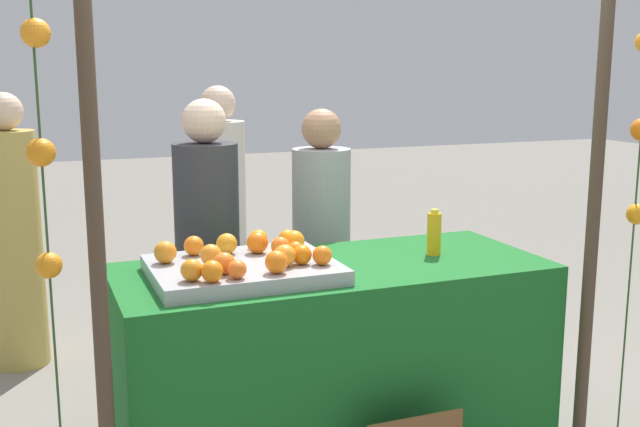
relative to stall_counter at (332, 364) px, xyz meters
name	(u,v)px	position (x,y,z in m)	size (l,w,h in m)	color
stall_counter	(332,364)	(0.00, 0.00, 0.00)	(1.86, 0.79, 0.91)	#196023
orange_tray	(243,270)	(-0.41, -0.04, 0.48)	(0.74, 0.58, 0.06)	#9EA0A5
orange_0	(211,255)	(-0.54, -0.04, 0.56)	(0.09, 0.09, 0.09)	orange
orange_1	(227,244)	(-0.43, 0.12, 0.56)	(0.09, 0.09, 0.09)	orange
orange_2	(280,246)	(-0.23, 0.02, 0.55)	(0.08, 0.08, 0.08)	orange
orange_3	(212,271)	(-0.59, -0.28, 0.56)	(0.08, 0.08, 0.08)	orange
orange_4	(294,241)	(-0.15, 0.07, 0.56)	(0.09, 0.09, 0.09)	orange
orange_5	(302,255)	(-0.20, -0.15, 0.55)	(0.08, 0.08, 0.08)	orange
orange_6	(285,256)	(-0.27, -0.16, 0.56)	(0.09, 0.09, 0.09)	orange
orange_7	(322,255)	(-0.12, -0.19, 0.55)	(0.08, 0.08, 0.08)	orange
orange_8	(287,239)	(-0.16, 0.15, 0.55)	(0.08, 0.08, 0.08)	orange
orange_9	(257,243)	(-0.31, 0.09, 0.56)	(0.09, 0.09, 0.09)	orange
orange_10	(237,269)	(-0.50, -0.26, 0.55)	(0.07, 0.07, 0.07)	orange
orange_11	(258,239)	(-0.28, 0.18, 0.55)	(0.08, 0.08, 0.08)	orange
orange_12	(192,270)	(-0.66, -0.23, 0.56)	(0.08, 0.08, 0.08)	orange
orange_13	(194,246)	(-0.57, 0.15, 0.56)	(0.08, 0.08, 0.08)	orange
orange_14	(224,263)	(-0.52, -0.18, 0.56)	(0.09, 0.09, 0.09)	orange
orange_15	(295,250)	(-0.19, -0.06, 0.55)	(0.07, 0.07, 0.07)	orange
orange_16	(165,252)	(-0.71, 0.06, 0.56)	(0.09, 0.09, 0.09)	orange
orange_17	(276,262)	(-0.33, -0.24, 0.56)	(0.09, 0.09, 0.09)	orange
juice_bottle	(434,233)	(0.50, 0.01, 0.55)	(0.06, 0.06, 0.21)	#EBA815
vendor_left	(208,270)	(-0.39, 0.70, 0.29)	(0.32, 0.32, 1.60)	#333338
vendor_right	(321,263)	(0.24, 0.73, 0.26)	(0.31, 0.31, 1.54)	#99999E
crowd_person_0	(221,224)	(-0.06, 1.73, 0.31)	(0.33, 0.33, 1.64)	beige
crowd_person_1	(13,241)	(-1.30, 1.73, 0.30)	(0.32, 0.32, 1.61)	tan
canopy_post_left	(98,267)	(-1.01, -0.43, 0.65)	(0.06, 0.06, 2.21)	#473828
canopy_post_right	(593,222)	(1.01, -0.43, 0.65)	(0.06, 0.06, 2.21)	#473828
garland_strand_left	(42,157)	(-1.16, -0.47, 1.02)	(0.10, 0.10, 1.95)	#2D4C23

